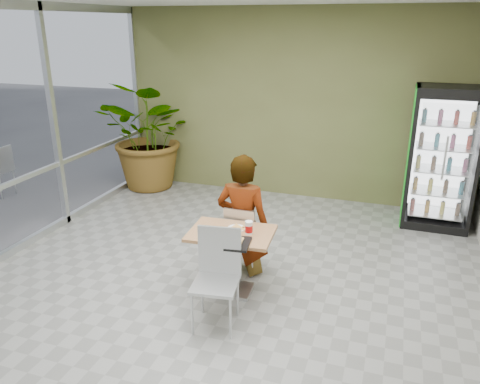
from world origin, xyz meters
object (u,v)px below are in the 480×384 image
chair_far (242,235)px  seated_woman (243,226)px  beverage_fridge (442,158)px  chair_near (218,269)px  dining_table (231,249)px  soda_cup (249,228)px  cafeteria_tray (227,243)px  potted_plant (152,135)px

chair_far → seated_woman: (0.00, 0.04, 0.10)m
beverage_fridge → chair_near: bearing=-123.0°
beverage_fridge → seated_woman: bearing=-134.6°
chair_far → beverage_fridge: bearing=-133.4°
dining_table → soda_cup: size_ratio=6.31×
dining_table → beverage_fridge: (2.30, 2.80, 0.51)m
chair_far → soda_cup: size_ratio=5.68×
soda_cup → beverage_fridge: size_ratio=0.07×
seated_woman → chair_near: bearing=95.8°
soda_cup → dining_table: bearing=179.9°
dining_table → cafeteria_tray: cafeteria_tray is taller
chair_far → cafeteria_tray: size_ratio=1.85×
chair_near → seated_woman: (-0.08, 1.06, 0.01)m
chair_near → potted_plant: potted_plant is taller
seated_woman → potted_plant: potted_plant is taller
soda_cup → cafeteria_tray: (-0.14, -0.30, -0.06)m
seated_woman → potted_plant: 3.58m
dining_table → seated_woman: bearing=93.4°
soda_cup → seated_woman: bearing=115.0°
chair_near → potted_plant: 4.43m
seated_woman → beverage_fridge: 3.30m
dining_table → soda_cup: 0.35m
chair_far → cafeteria_tray: chair_far is taller
dining_table → potted_plant: potted_plant is taller
chair_far → potted_plant: potted_plant is taller
chair_far → chair_near: bearing=96.1°
cafeteria_tray → potted_plant: size_ratio=0.23×
chair_near → potted_plant: (-2.64, 3.53, 0.40)m
cafeteria_tray → potted_plant: 4.21m
chair_near → cafeteria_tray: 0.32m
cafeteria_tray → beverage_fridge: (2.23, 3.10, 0.28)m
beverage_fridge → potted_plant: beverage_fridge is taller
cafeteria_tray → potted_plant: (-2.65, 3.27, 0.23)m
chair_far → beverage_fridge: beverage_fridge is taller
seated_woman → cafeteria_tray: 0.82m
chair_near → cafeteria_tray: chair_near is taller
soda_cup → beverage_fridge: beverage_fridge is taller
seated_woman → beverage_fridge: bearing=-133.9°
seated_woman → cafeteria_tray: seated_woman is taller
dining_table → beverage_fridge: size_ratio=0.46×
seated_woman → potted_plant: bearing=-42.5°
soda_cup → cafeteria_tray: bearing=-115.3°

